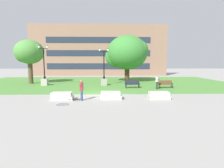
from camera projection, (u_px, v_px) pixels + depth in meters
name	position (u px, v px, depth m)	size (l,w,h in m)	color
ground_plane	(96.00, 94.00, 17.17)	(140.00, 140.00, 0.00)	gray
grass_lawn	(100.00, 83.00, 27.08)	(40.00, 20.00, 0.02)	#4C8438
concrete_block_center	(62.00, 96.00, 14.65)	(1.80, 0.90, 0.64)	#BCB7B2
concrete_block_left	(111.00, 95.00, 14.98)	(1.80, 0.90, 0.64)	#BCB7B2
concrete_block_right	(159.00, 96.00, 14.93)	(1.80, 0.90, 0.64)	#B2ADA3
person_skateboarder	(82.00, 89.00, 14.33)	(0.26, 0.57, 1.71)	#384C7A
skateboard	(75.00, 99.00, 14.45)	(1.04, 0.47, 0.14)	black
puddle	(63.00, 104.00, 13.05)	(0.99, 0.99, 0.01)	#47515B
park_bench_near_left	(165.00, 84.00, 21.36)	(1.85, 0.73, 0.90)	brown
park_bench_near_right	(132.00, 84.00, 21.36)	(1.84, 0.68, 0.90)	#1E232D
lamp_post_right	(104.00, 78.00, 23.75)	(1.32, 0.80, 5.02)	gray
lamp_post_left	(45.00, 77.00, 23.69)	(1.32, 0.80, 5.40)	#ADA89E
tree_near_left	(127.00, 53.00, 27.68)	(6.66, 6.35, 7.35)	#42301E
tree_far_left	(29.00, 52.00, 25.19)	(4.28, 4.07, 6.34)	brown
person_bystander_near_lawn	(157.00, 81.00, 20.26)	(0.38, 0.76, 1.71)	#28282D
building_facade_distant	(99.00, 50.00, 40.71)	(31.95, 1.03, 11.84)	#8E6B56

